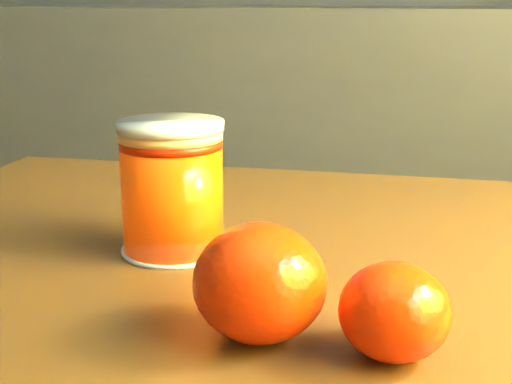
% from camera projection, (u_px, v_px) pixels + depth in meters
% --- Properties ---
extents(kitchen_counter, '(3.15, 0.60, 0.90)m').
position_uv_depth(kitchen_counter, '(115.00, 167.00, 2.06)').
color(kitchen_counter, '#434448').
rests_on(kitchen_counter, ground).
extents(juice_glass, '(0.08, 0.08, 0.10)m').
position_uv_depth(juice_glass, '(172.00, 188.00, 0.53)').
color(juice_glass, '#FF4205').
rests_on(juice_glass, table).
extents(orange_front, '(0.08, 0.08, 0.07)m').
position_uv_depth(orange_front, '(260.00, 283.00, 0.40)').
color(orange_front, '#FC2E05').
rests_on(orange_front, table).
extents(orange_back, '(0.06, 0.06, 0.05)m').
position_uv_depth(orange_back, '(394.00, 312.00, 0.38)').
color(orange_back, '#FC2E05').
rests_on(orange_back, table).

